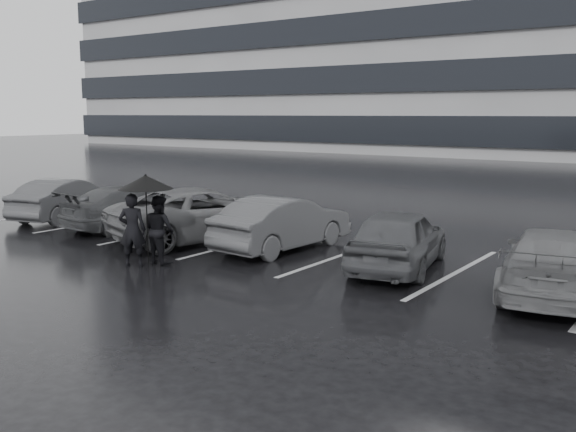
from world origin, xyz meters
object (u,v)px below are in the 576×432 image
Objects in this scene: car_east at (554,262)px; pedestrian_right at (159,229)px; car_west_b at (203,214)px; car_west_a at (283,223)px; car_west_c at (133,207)px; car_west_d at (66,199)px; car_main at (399,239)px; pedestrian_left at (132,230)px.

car_east is 2.81× the size of pedestrian_right.
car_east is at bearing -163.27° from car_west_b.
car_west_b reaches higher than car_west_a.
car_west_d is (-2.86, -0.19, 0.03)m from car_west_c.
car_west_a is at bearing -15.85° from car_main.
car_west_b is 1.28× the size of car_west_d.
car_main is 3.18m from car_west_a.
pedestrian_right is at bearing -152.27° from pedestrian_left.
car_west_c is at bearing 15.37° from car_west_b.
car_east reaches higher than car_west_c.
pedestrian_left is (3.68, -3.18, 0.19)m from car_west_c.
car_main is 8.47m from car_west_c.
pedestrian_left is at bearing 20.39° from car_main.
car_main is 5.58m from car_west_b.
car_west_b is (-2.40, -0.23, 0.04)m from car_west_a.
car_west_b is 3.10× the size of pedestrian_left.
car_west_d is at bearing -11.99° from car_main.
car_west_c is (-5.29, -0.11, -0.04)m from car_west_a.
pedestrian_right reaches higher than car_west_c.
pedestrian_right is (6.81, -2.47, 0.12)m from car_west_d.
car_west_a reaches higher than car_west_d.
car_west_a reaches higher than car_west_c.
pedestrian_right is (0.27, 0.53, -0.04)m from pedestrian_left.
car_west_d is 0.91× the size of car_east.
car_west_a is 8.16m from car_west_d.
car_main is at bearing -143.63° from pedestrian_right.
car_west_d is 2.56× the size of pedestrian_right.
car_east is at bearing 163.99° from car_main.
car_west_d is 7.19m from pedestrian_left.
car_west_d is at bearing 18.38° from car_west_b.
car_west_b reaches higher than car_west_d.
car_east is at bearing -175.43° from car_west_c.
pedestrian_left is at bearing 9.55° from car_east.
car_main is 0.91× the size of car_west_c.
pedestrian_left is at bearing 144.97° from car_west_c.
car_west_d is at bearing 5.42° from car_west_a.
car_west_b is 8.77m from car_east.
car_west_c is at bearing -11.85° from car_east.
car_west_b reaches higher than car_east.
pedestrian_right is (3.94, -2.66, 0.15)m from car_west_c.
car_west_d is at bearing 9.60° from car_west_c.
car_west_d is (-5.75, -0.07, -0.05)m from car_west_b.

